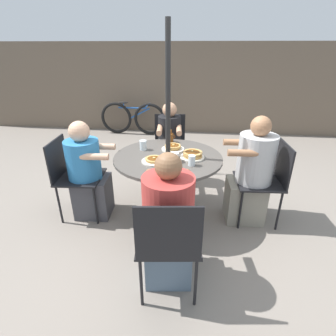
{
  "coord_description": "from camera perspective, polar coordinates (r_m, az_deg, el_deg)",
  "views": [
    {
      "loc": [
        0.28,
        -2.56,
        1.82
      ],
      "look_at": [
        0.0,
        0.0,
        0.61
      ],
      "focal_mm": 28.0,
      "sensor_mm": 36.0,
      "label": 1
    }
  ],
  "objects": [
    {
      "name": "patio_chair_south",
      "position": [
        3.11,
        -20.21,
        -0.88
      ],
      "size": [
        0.5,
        0.5,
        0.92
      ],
      "rotation": [
        0.0,
        0.0,
        -1.51
      ],
      "color": "black",
      "rests_on": "ground"
    },
    {
      "name": "drinking_glass_a",
      "position": [
        2.97,
        -5.43,
        4.98
      ],
      "size": [
        0.08,
        0.08,
        0.11
      ],
      "primitive_type": "cylinder",
      "color": "silver",
      "rests_on": "patio_table"
    },
    {
      "name": "patio_chair_north",
      "position": [
        3.02,
        20.85,
        -1.8
      ],
      "size": [
        0.5,
        0.5,
        0.92
      ],
      "rotation": [
        0.0,
        0.0,
        -4.66
      ],
      "color": "black",
      "rests_on": "ground"
    },
    {
      "name": "umbrella_pole",
      "position": [
        2.7,
        0.0,
        7.91
      ],
      "size": [
        0.05,
        0.05,
        2.05
      ],
      "primitive_type": "cylinder",
      "color": "black",
      "rests_on": "ground"
    },
    {
      "name": "diner_north",
      "position": [
        2.97,
        17.55,
        -1.68
      ],
      "size": [
        0.53,
        0.4,
        1.2
      ],
      "rotation": [
        0.0,
        0.0,
        -4.66
      ],
      "color": "gray",
      "rests_on": "ground"
    },
    {
      "name": "ground_plane",
      "position": [
        3.16,
        0.0,
        -10.14
      ],
      "size": [
        12.0,
        12.0,
        0.0
      ],
      "primitive_type": "plane",
      "color": "gray"
    },
    {
      "name": "diner_south",
      "position": [
        3.06,
        -16.99,
        -1.47
      ],
      "size": [
        0.52,
        0.39,
        1.12
      ],
      "rotation": [
        0.0,
        0.0,
        -1.51
      ],
      "color": "#3D3D42",
      "rests_on": "ground"
    },
    {
      "name": "pancake_plate_a",
      "position": [
        2.75,
        5.32,
        2.79
      ],
      "size": [
        0.26,
        0.26,
        0.08
      ],
      "color": "silver",
      "rests_on": "patio_table"
    },
    {
      "name": "back_fence",
      "position": [
        6.01,
        3.68,
        16.73
      ],
      "size": [
        10.0,
        0.06,
        1.91
      ],
      "primitive_type": "cube",
      "color": "brown",
      "rests_on": "ground"
    },
    {
      "name": "syrup_bottle",
      "position": [
        3.2,
        0.59,
        6.7
      ],
      "size": [
        0.09,
        0.07,
        0.15
      ],
      "color": "brown",
      "rests_on": "patio_table"
    },
    {
      "name": "pancake_plate_c",
      "position": [
        2.96,
        1.06,
        4.42
      ],
      "size": [
        0.26,
        0.26,
        0.07
      ],
      "color": "silver",
      "rests_on": "patio_table"
    },
    {
      "name": "diner_west",
      "position": [
        2.13,
        0.06,
        -12.57
      ],
      "size": [
        0.43,
        0.56,
        1.16
      ],
      "rotation": [
        0.0,
        0.0,
        0.11
      ],
      "color": "slate",
      "rests_on": "ground"
    },
    {
      "name": "pancake_plate_b",
      "position": [
        2.65,
        -3.02,
        1.68
      ],
      "size": [
        0.26,
        0.26,
        0.05
      ],
      "color": "silver",
      "rests_on": "patio_table"
    },
    {
      "name": "coffee_cup",
      "position": [
        2.64,
        1.44,
        2.35
      ],
      "size": [
        0.09,
        0.09,
        0.1
      ],
      "color": "white",
      "rests_on": "patio_table"
    },
    {
      "name": "patio_table",
      "position": [
        2.85,
        0.0,
        -0.15
      ],
      "size": [
        1.16,
        1.16,
        0.75
      ],
      "color": "#4C4742",
      "rests_on": "ground"
    },
    {
      "name": "bicycle",
      "position": [
        5.97,
        -7.63,
        10.68
      ],
      "size": [
        1.47,
        0.44,
        0.72
      ],
      "rotation": [
        0.0,
        0.0,
        -0.03
      ],
      "color": "black",
      "rests_on": "ground"
    },
    {
      "name": "patio_chair_west",
      "position": [
        1.97,
        0.08,
        -15.4
      ],
      "size": [
        0.52,
        0.52,
        0.92
      ],
      "rotation": [
        0.0,
        0.0,
        0.11
      ],
      "color": "black",
      "rests_on": "ground"
    },
    {
      "name": "drinking_glass_b",
      "position": [
        2.57,
        5.21,
        1.64
      ],
      "size": [
        0.07,
        0.07,
        0.1
      ],
      "primitive_type": "cylinder",
      "color": "silver",
      "rests_on": "patio_table"
    },
    {
      "name": "diner_east",
      "position": [
        3.71,
        0.33,
        4.71
      ],
      "size": [
        0.35,
        0.54,
        1.14
      ],
      "rotation": [
        0.0,
        0.0,
        -3.06
      ],
      "color": "beige",
      "rests_on": "ground"
    },
    {
      "name": "patio_chair_east",
      "position": [
        3.87,
        0.37,
        5.74
      ],
      "size": [
        0.51,
        0.51,
        0.92
      ],
      "rotation": [
        0.0,
        0.0,
        -3.06
      ],
      "color": "black",
      "rests_on": "ground"
    }
  ]
}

